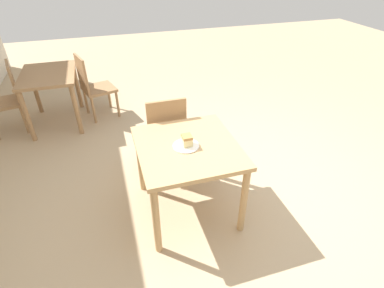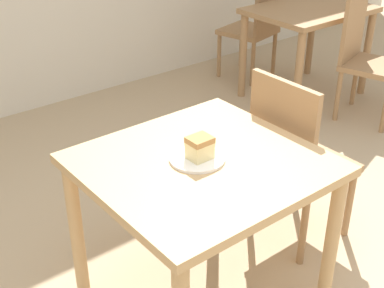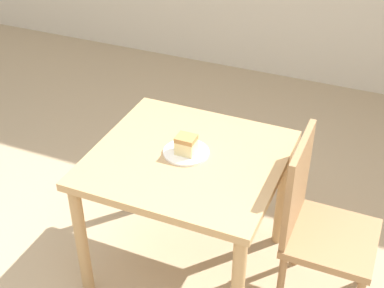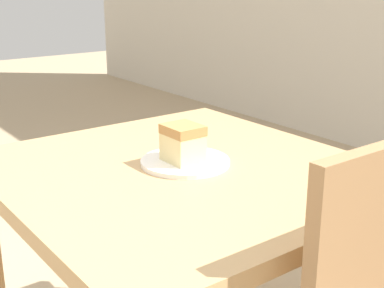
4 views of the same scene
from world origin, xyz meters
name	(u,v)px [view 3 (image 3 of 4)]	position (x,y,z in m)	size (l,w,h in m)	color
dining_table_near	(188,174)	(-0.01, 0.56, 0.63)	(0.90, 0.85, 0.74)	tan
chair_near_window	(318,223)	(0.64, 0.61, 0.49)	(0.42, 0.42, 0.92)	#9E754C
plate	(186,152)	(-0.02, 0.57, 0.74)	(0.22, 0.22, 0.01)	white
cake_slice	(186,145)	(-0.02, 0.56, 0.80)	(0.09, 0.08, 0.09)	beige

